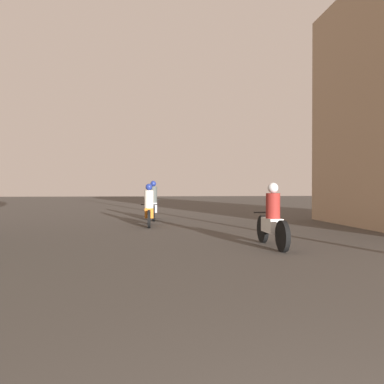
% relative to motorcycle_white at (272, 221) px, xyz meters
% --- Properties ---
extents(motorcycle_white, '(0.60, 2.06, 1.48)m').
position_rel_motorcycle_white_xyz_m(motorcycle_white, '(0.00, 0.00, 0.00)').
color(motorcycle_white, black).
rests_on(motorcycle_white, ground_plane).
extents(motorcycle_orange, '(0.60, 1.96, 1.51)m').
position_rel_motorcycle_white_xyz_m(motorcycle_orange, '(-2.80, 5.09, 0.00)').
color(motorcycle_orange, black).
rests_on(motorcycle_orange, ground_plane).
extents(motorcycle_silver, '(0.60, 1.98, 1.66)m').
position_rel_motorcycle_white_xyz_m(motorcycle_silver, '(-2.61, 7.66, 0.05)').
color(motorcycle_silver, black).
rests_on(motorcycle_silver, ground_plane).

